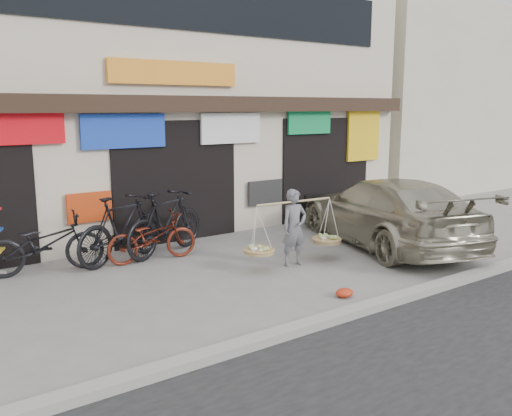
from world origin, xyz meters
TOP-DOWN VIEW (x-y plane):
  - ground at (0.00, 0.00)m, footprint 70.00×70.00m
  - kerb at (0.00, -2.00)m, footprint 70.00×0.25m
  - shophouse_block at (-0.00, 6.42)m, footprint 14.00×6.32m
  - neighbor_east at (13.50, 7.00)m, footprint 12.00×7.00m
  - street_vendor at (0.92, 0.49)m, footprint 2.13×0.69m
  - bike_0 at (-3.08, 2.73)m, footprint 2.16×1.03m
  - bike_1 at (-1.66, 2.63)m, footprint 2.27×1.40m
  - bike_2 at (-1.16, 2.32)m, footprint 1.85×0.77m
  - bike_3 at (-0.72, 2.63)m, footprint 2.27×1.40m
  - suv at (3.57, 0.55)m, footprint 3.39×5.46m
  - red_bag at (0.44, -1.36)m, footprint 0.31×0.25m

SIDE VIEW (x-z plane):
  - ground at x=0.00m, z-range 0.00..0.00m
  - kerb at x=0.00m, z-range 0.00..0.12m
  - red_bag at x=0.44m, z-range 0.00..0.14m
  - bike_2 at x=-1.16m, z-range 0.00..0.95m
  - bike_0 at x=-3.08m, z-range 0.00..1.09m
  - bike_1 at x=-1.66m, z-range 0.00..1.32m
  - bike_3 at x=-0.72m, z-range 0.00..1.32m
  - street_vendor at x=0.92m, z-range -0.07..1.40m
  - suv at x=3.57m, z-range 0.00..1.48m
  - neighbor_east at x=13.50m, z-range 0.00..6.40m
  - shophouse_block at x=0.00m, z-range -0.05..6.95m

